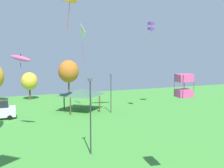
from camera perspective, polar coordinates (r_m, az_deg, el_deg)
The scene contains 9 objects.
kite_flying_0 at distance 38.18m, azimuth -7.07°, elevation 11.88°, with size 0.93×2.81×5.62m.
kite_flying_1 at distance 36.56m, azimuth 9.36°, elevation 13.57°, with size 0.79×0.82×2.79m.
kite_flying_6 at distance 27.49m, azimuth -21.16°, elevation 5.80°, with size 2.30×1.78×1.53m.
kite_flying_7 at distance 15.07m, azimuth 16.91°, elevation -0.35°, with size 1.04×1.03×1.44m.
park_pavilion at distance 38.47m, azimuth -7.42°, elevation -1.89°, with size 6.02×5.62×3.60m.
light_post_0 at distance 36.66m, azimuth -0.25°, elevation -1.70°, with size 0.36×0.20×6.03m.
light_post_1 at distance 20.67m, azimuth -5.21°, elevation -6.76°, with size 0.36×0.20×6.69m.
treeline_tree_3 at distance 51.52m, azimuth -19.24°, elevation 0.63°, with size 3.31×3.31×5.66m.
treeline_tree_4 at distance 54.80m, azimuth -10.41°, elevation 3.01°, with size 4.64×4.64×8.14m.
Camera 1 is at (-5.70, 2.86, 8.28)m, focal length 38.00 mm.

